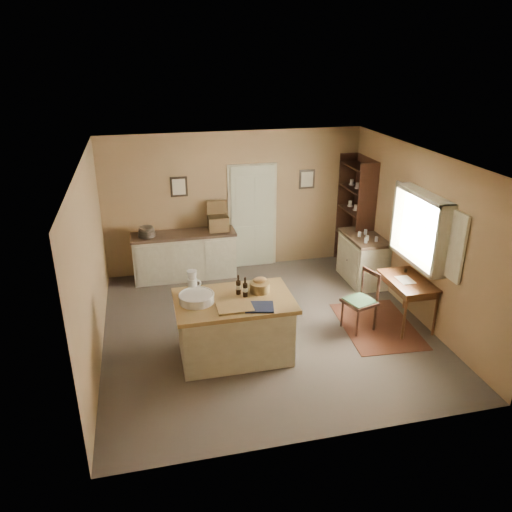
{
  "coord_description": "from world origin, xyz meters",
  "views": [
    {
      "loc": [
        -1.72,
        -6.63,
        4.12
      ],
      "look_at": [
        -0.1,
        0.24,
        1.15
      ],
      "focal_mm": 35.0,
      "sensor_mm": 36.0,
      "label": 1
    }
  ],
  "objects": [
    {
      "name": "wall_left",
      "position": [
        -2.5,
        0.0,
        1.35
      ],
      "size": [
        0.1,
        5.0,
        2.7
      ],
      "primitive_type": "cube",
      "color": "olive",
      "rests_on": "ground"
    },
    {
      "name": "wall_right",
      "position": [
        2.5,
        0.0,
        1.35
      ],
      "size": [
        0.1,
        5.0,
        2.7
      ],
      "primitive_type": "cube",
      "color": "olive",
      "rests_on": "ground"
    },
    {
      "name": "wall_back",
      "position": [
        0.0,
        2.5,
        1.35
      ],
      "size": [
        5.0,
        0.1,
        2.7
      ],
      "primitive_type": "cube",
      "color": "olive",
      "rests_on": "ground"
    },
    {
      "name": "window",
      "position": [
        2.42,
        -0.2,
        1.55
      ],
      "size": [
        0.25,
        1.99,
        1.12
      ],
      "color": "beige",
      "rests_on": "ground"
    },
    {
      "name": "shelving_unit",
      "position": [
        2.36,
        2.0,
        1.1
      ],
      "size": [
        0.37,
        0.99,
        2.2
      ],
      "color": "black",
      "rests_on": "ground"
    },
    {
      "name": "ground",
      "position": [
        0.0,
        0.0,
        0.0
      ],
      "size": [
        5.0,
        5.0,
        0.0
      ],
      "primitive_type": "plane",
      "color": "brown",
      "rests_on": "ground"
    },
    {
      "name": "right_cabinet",
      "position": [
        2.2,
        1.28,
        0.46
      ],
      "size": [
        0.61,
        1.1,
        0.99
      ],
      "color": "beige",
      "rests_on": "ground"
    },
    {
      "name": "writing_desk",
      "position": [
        2.2,
        -0.34,
        0.67
      ],
      "size": [
        0.6,
        0.98,
        0.82
      ],
      "color": "#3A1E0F",
      "rests_on": "ground"
    },
    {
      "name": "sideboard",
      "position": [
        -1.03,
        2.2,
        0.48
      ],
      "size": [
        1.95,
        0.55,
        1.18
      ],
      "color": "beige",
      "rests_on": "ground"
    },
    {
      "name": "door",
      "position": [
        0.35,
        2.47,
        1.05
      ],
      "size": [
        0.97,
        0.06,
        2.11
      ],
      "primitive_type": "cube",
      "color": "#BBBEA0",
      "rests_on": "ground"
    },
    {
      "name": "work_island",
      "position": [
        -0.63,
        -0.62,
        0.48
      ],
      "size": [
        1.64,
        1.07,
        1.2
      ],
      "rotation": [
        0.0,
        0.0,
        -0.0
      ],
      "color": "beige",
      "rests_on": "ground"
    },
    {
      "name": "rug",
      "position": [
        1.75,
        -0.35,
        0.0
      ],
      "size": [
        1.22,
        1.68,
        0.01
      ],
      "primitive_type": "cube",
      "rotation": [
        0.0,
        0.0,
        -0.07
      ],
      "color": "#562516",
      "rests_on": "ground"
    },
    {
      "name": "wall_front",
      "position": [
        0.0,
        -2.5,
        1.35
      ],
      "size": [
        5.0,
        0.1,
        2.7
      ],
      "primitive_type": "cube",
      "color": "olive",
      "rests_on": "ground"
    },
    {
      "name": "ceiling",
      "position": [
        0.0,
        0.0,
        2.7
      ],
      "size": [
        5.0,
        5.0,
        0.0
      ],
      "primitive_type": "plane",
      "color": "silver",
      "rests_on": "wall_back"
    },
    {
      "name": "desk_chair",
      "position": [
        1.41,
        -0.34,
        0.47
      ],
      "size": [
        0.55,
        0.55,
        0.94
      ],
      "primitive_type": null,
      "rotation": [
        0.0,
        0.0,
        0.31
      ],
      "color": "black",
      "rests_on": "ground"
    },
    {
      "name": "framed_prints",
      "position": [
        0.2,
        2.48,
        1.72
      ],
      "size": [
        2.82,
        0.02,
        0.38
      ],
      "color": "black",
      "rests_on": "ground"
    }
  ]
}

